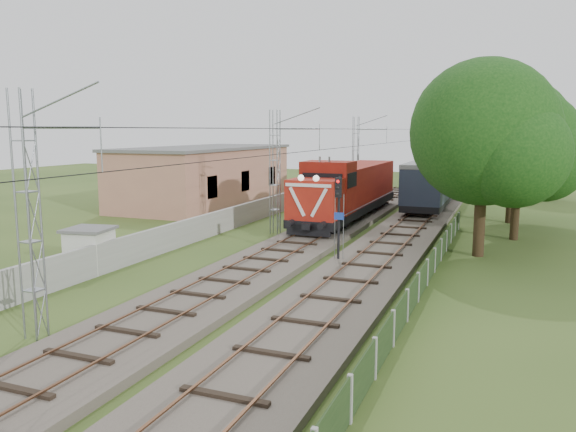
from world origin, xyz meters
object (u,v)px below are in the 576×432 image
at_px(coach_rake, 467,159).
at_px(relay_hut, 90,249).
at_px(signal_post, 339,205).
at_px(locomotive, 348,190).

xyz_separation_m(coach_rake, relay_hut, (-12.40, -66.20, -1.47)).
relative_size(signal_post, relay_hut, 1.87).
bearing_deg(coach_rake, signal_post, -91.62).
bearing_deg(signal_post, locomotive, 103.58).
height_order(coach_rake, relay_hut, coach_rake).
bearing_deg(locomotive, relay_hut, -111.04).
bearing_deg(relay_hut, coach_rake, 79.39).
bearing_deg(locomotive, coach_rake, 83.92).
relative_size(coach_rake, signal_post, 20.56).
height_order(locomotive, signal_post, locomotive).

